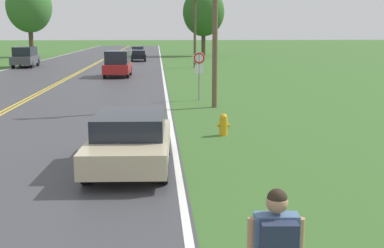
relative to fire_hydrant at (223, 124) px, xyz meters
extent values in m
cube|color=#4C6B93|center=(-0.95, -10.89, 0.82)|extent=(0.48, 0.23, 0.65)
sphere|color=tan|center=(-0.95, -10.89, 1.28)|extent=(0.24, 0.24, 0.24)
sphere|color=#2D2319|center=(-0.95, -10.89, 1.32)|extent=(0.22, 0.22, 0.22)
cube|color=#232D47|center=(-0.96, -11.08, 0.85)|extent=(0.39, 0.21, 0.55)
cylinder|color=gold|center=(0.00, 0.00, -0.10)|extent=(0.27, 0.27, 0.56)
sphere|color=gold|center=(0.00, 0.00, 0.24)|extent=(0.26, 0.26, 0.26)
cylinder|color=gold|center=(0.18, 0.00, -0.04)|extent=(0.08, 0.10, 0.10)
cylinder|color=gold|center=(-0.18, 0.00, -0.04)|extent=(0.08, 0.10, 0.10)
cylinder|color=gray|center=(-0.08, 8.45, 0.81)|extent=(0.07, 0.07, 2.37)
cylinder|color=white|center=(-0.08, 8.43, 1.75)|extent=(0.60, 0.02, 0.60)
torus|color=red|center=(-0.08, 8.42, 1.75)|extent=(0.55, 0.07, 0.55)
cube|color=white|center=(-0.08, 8.43, 1.20)|extent=(0.44, 0.02, 0.44)
cylinder|color=brown|center=(0.42, 6.09, 3.79)|extent=(0.24, 0.24, 8.34)
cylinder|color=brown|center=(1.45, 30.64, 3.13)|extent=(0.24, 0.24, 7.02)
cylinder|color=#473828|center=(-19.23, 52.16, 1.71)|extent=(0.60, 0.60, 4.18)
ellipsoid|color=#386B2D|center=(-19.23, 52.16, 6.36)|extent=(6.01, 6.01, 6.91)
cylinder|color=#473828|center=(4.45, 53.29, 1.44)|extent=(0.58, 0.58, 3.63)
ellipsoid|color=#2D5B23|center=(4.45, 53.29, 5.73)|extent=(5.82, 5.82, 6.70)
cylinder|color=black|center=(-2.07, -5.03, -0.04)|extent=(0.23, 0.67, 0.66)
cylinder|color=black|center=(-3.82, -4.96, -0.04)|extent=(0.23, 0.67, 0.66)
cylinder|color=black|center=(-1.96, -2.40, -0.04)|extent=(0.23, 0.67, 0.66)
cylinder|color=black|center=(-3.71, -2.33, -0.04)|extent=(0.23, 0.67, 0.66)
cube|color=#C1B28E|center=(-2.89, -3.68, 0.20)|extent=(2.13, 4.32, 0.56)
cube|color=#1E232D|center=(-2.88, -3.51, 0.74)|extent=(1.81, 2.40, 0.52)
cylinder|color=black|center=(-4.36, 20.38, -0.02)|extent=(0.22, 0.72, 0.72)
cylinder|color=black|center=(-6.06, 20.42, -0.02)|extent=(0.22, 0.72, 0.72)
cylinder|color=black|center=(-4.30, 22.90, -0.02)|extent=(0.22, 0.72, 0.72)
cylinder|color=black|center=(-6.00, 22.94, -0.02)|extent=(0.22, 0.72, 0.72)
cube|color=#A81E1E|center=(-5.18, 21.66, 0.29)|extent=(2.00, 4.12, 0.69)
cube|color=#1E232D|center=(-5.18, 21.66, 1.12)|extent=(1.74, 2.89, 0.97)
cylinder|color=black|center=(-15.88, 34.05, 0.02)|extent=(0.23, 0.79, 0.78)
cylinder|color=black|center=(-14.17, 34.12, 0.02)|extent=(0.23, 0.79, 0.78)
cylinder|color=black|center=(-15.76, 31.08, 0.02)|extent=(0.23, 0.79, 0.78)
cylinder|color=black|center=(-14.04, 31.15, 0.02)|extent=(0.23, 0.79, 0.78)
cube|color=#47474C|center=(-14.96, 32.60, 0.35)|extent=(2.12, 4.87, 0.75)
cube|color=#1E232D|center=(-14.96, 32.60, 1.16)|extent=(1.83, 3.43, 0.87)
cylinder|color=black|center=(-3.54, 40.38, -0.04)|extent=(0.23, 0.68, 0.67)
cylinder|color=black|center=(-5.04, 40.31, -0.04)|extent=(0.23, 0.68, 0.67)
cylinder|color=black|center=(-3.64, 42.54, -0.04)|extent=(0.23, 0.68, 0.67)
cylinder|color=black|center=(-5.15, 42.47, -0.04)|extent=(0.23, 0.68, 0.67)
cube|color=black|center=(-4.34, 41.42, 0.20)|extent=(1.87, 3.57, 0.55)
cube|color=#1E232D|center=(-4.34, 41.42, 0.69)|extent=(1.62, 2.51, 0.44)
cylinder|color=black|center=(-3.92, 49.20, -0.05)|extent=(0.22, 0.66, 0.65)
cylinder|color=black|center=(-5.49, 49.14, -0.05)|extent=(0.22, 0.66, 0.65)
cylinder|color=black|center=(-4.03, 52.02, -0.05)|extent=(0.22, 0.66, 0.65)
cylinder|color=black|center=(-5.59, 51.97, -0.05)|extent=(0.22, 0.66, 0.65)
cube|color=white|center=(-4.76, 50.58, 0.28)|extent=(1.93, 4.62, 0.72)
cube|color=#1E232D|center=(-4.76, 50.76, 0.86)|extent=(1.64, 2.56, 0.45)
camera|label=1|loc=(-2.19, -15.62, 3.04)|focal=45.00mm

